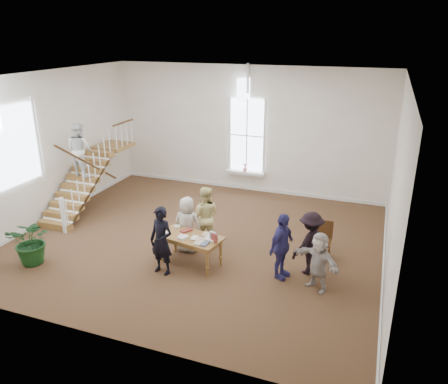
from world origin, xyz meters
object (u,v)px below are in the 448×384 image
at_px(library_table, 190,239).
at_px(woman_cluster_a, 282,246).
at_px(police_officer, 161,241).
at_px(elderly_woman, 187,224).
at_px(woman_cluster_b, 310,243).
at_px(side_chair, 324,237).
at_px(person_yellow, 205,216).
at_px(floor_plant, 32,241).
at_px(woman_cluster_c, 318,261).

relative_size(library_table, woman_cluster_a, 1.06).
distance_m(police_officer, elderly_woman, 1.26).
relative_size(police_officer, woman_cluster_b, 1.08).
distance_m(police_officer, side_chair, 4.19).
bearing_deg(library_table, side_chair, 36.97).
relative_size(person_yellow, floor_plant, 1.38).
height_order(elderly_woman, woman_cluster_a, woman_cluster_a).
height_order(police_officer, person_yellow, police_officer).
bearing_deg(floor_plant, woman_cluster_b, 16.42).
xyz_separation_m(library_table, floor_plant, (-3.75, -1.36, -0.06)).
height_order(woman_cluster_c, floor_plant, woman_cluster_c).
relative_size(library_table, person_yellow, 1.03).
height_order(person_yellow, side_chair, person_yellow).
relative_size(person_yellow, woman_cluster_c, 1.20).
xyz_separation_m(woman_cluster_b, side_chair, (0.20, 0.95, -0.24)).
distance_m(person_yellow, floor_plant, 4.44).
xyz_separation_m(woman_cluster_a, woman_cluster_b, (0.60, 0.45, -0.03)).
bearing_deg(elderly_woman, woman_cluster_a, 166.41).
distance_m(elderly_woman, woman_cluster_c, 3.62).
bearing_deg(woman_cluster_b, woman_cluster_a, -17.36).
relative_size(police_officer, side_chair, 1.73).
distance_m(person_yellow, side_chair, 3.20).
bearing_deg(woman_cluster_c, elderly_woman, -157.69).
distance_m(library_table, woman_cluster_c, 3.19).
xyz_separation_m(elderly_woman, woman_cluster_c, (3.56, -0.66, -0.06)).
distance_m(woman_cluster_a, woman_cluster_b, 0.75).
relative_size(elderly_woman, woman_cluster_a, 0.93).
relative_size(library_table, woman_cluster_b, 1.09).
height_order(police_officer, elderly_woman, police_officer).
distance_m(woman_cluster_b, floor_plant, 6.93).
distance_m(woman_cluster_b, woman_cluster_c, 0.72).
bearing_deg(library_table, police_officer, -115.36).
relative_size(floor_plant, side_chair, 1.24).
bearing_deg(woman_cluster_c, floor_plant, -136.49).
height_order(library_table, elderly_woman, elderly_woman).
xyz_separation_m(elderly_woman, side_chair, (3.46, 0.94, -0.21)).
xyz_separation_m(person_yellow, woman_cluster_a, (2.36, -0.96, -0.02)).
distance_m(woman_cluster_c, side_chair, 1.61).
bearing_deg(police_officer, woman_cluster_b, 30.22).
distance_m(police_officer, woman_cluster_c, 3.71).
height_order(library_table, person_yellow, person_yellow).
relative_size(woman_cluster_b, side_chair, 1.61).
relative_size(police_officer, woman_cluster_c, 1.22).
bearing_deg(side_chair, woman_cluster_b, -102.65).
relative_size(library_table, police_officer, 1.02).
bearing_deg(elderly_woman, woman_cluster_b, 176.06).
height_order(person_yellow, woman_cluster_c, person_yellow).
bearing_deg(elderly_woman, side_chair, -168.56).
relative_size(library_table, side_chair, 1.76).
distance_m(person_yellow, woman_cluster_a, 2.55).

